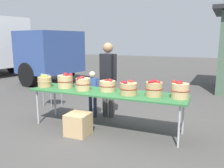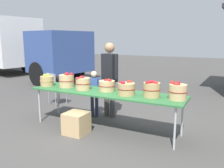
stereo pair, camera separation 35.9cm
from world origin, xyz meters
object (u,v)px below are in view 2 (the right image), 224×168
Objects in this scene: apple_basket_red_3 at (126,89)px; apple_basket_green_0 at (47,80)px; apple_basket_red_2 at (107,85)px; vendor_adult at (110,74)px; apple_basket_red_0 at (67,80)px; apple_basket_red_1 at (83,83)px; apple_basket_red_4 at (152,89)px; apple_basket_red_5 at (178,91)px; market_table at (105,93)px; child_customer at (94,90)px; box_truck at (13,44)px; folding_chair at (55,86)px; produce_crate at (76,123)px.

apple_basket_green_0 is at bearing -179.89° from apple_basket_red_3.
apple_basket_red_2 is 0.20× the size of vendor_adult.
apple_basket_red_2 is (0.94, 0.05, -0.03)m from apple_basket_red_0.
apple_basket_red_1 is 1.42m from apple_basket_red_4.
vendor_adult reaches higher than apple_basket_red_4.
apple_basket_red_3 is at bearing -174.57° from apple_basket_red_5.
apple_basket_red_0 reaches higher than apple_basket_red_2.
apple_basket_red_4 is 0.19× the size of vendor_adult.
apple_basket_red_4 reaches higher than market_table.
child_customer is (-0.58, 0.55, -0.10)m from market_table.
apple_basket_red_5 is 0.30× the size of child_customer.
market_table is 0.80m from child_customer.
box_truck reaches higher than apple_basket_red_3.
apple_basket_red_4 is 0.30× the size of child_customer.
apple_basket_red_5 is (2.32, -0.00, 0.00)m from apple_basket_red_0.
box_truck is at bearing -14.97° from folding_chair.
produce_crate is (0.22, -1.02, -0.42)m from child_customer.
apple_basket_red_0 reaches higher than apple_basket_red_3.
apple_basket_green_0 reaches higher than produce_crate.
apple_basket_red_0 is 0.82× the size of produce_crate.
apple_basket_red_2 is 1.04× the size of apple_basket_red_5.
apple_basket_red_4 is 1.54m from produce_crate.
apple_basket_red_0 is 0.39× the size of folding_chair.
apple_basket_red_4 is (0.93, -0.07, 0.03)m from apple_basket_red_2.
apple_basket_green_0 is at bearing 158.50° from produce_crate.
apple_basket_red_1 is at bearing 165.56° from folding_chair.
child_customer is at bearing 150.31° from apple_basket_red_3.
vendor_adult is at bearing -170.18° from folding_chair.
apple_basket_red_0 is 0.95m from apple_basket_red_2.
apple_basket_red_0 is at bearing 171.58° from apple_basket_red_1.
apple_basket_red_5 reaches higher than apple_basket_red_0.
box_truck is at bearing 146.18° from produce_crate.
apple_basket_red_2 reaches higher than folding_chair.
apple_basket_green_0 is 0.91× the size of apple_basket_red_3.
produce_crate is at bearing -153.17° from apple_basket_red_3.
apple_basket_green_0 is 0.35× the size of folding_chair.
apple_basket_red_4 reaches higher than apple_basket_red_1.
child_customer is (-0.32, -0.14, -0.37)m from vendor_adult.
apple_basket_green_0 is 0.74× the size of produce_crate.
folding_chair is at bearing 122.92° from apple_basket_green_0.
apple_basket_red_4 is (1.88, -0.02, -0.00)m from apple_basket_red_0.
box_truck is at bearing 144.35° from apple_basket_green_0.
apple_basket_red_2 is at bearing -17.67° from box_truck.
market_table is at bearing -18.12° from box_truck.
vendor_adult is (-0.73, 0.74, 0.12)m from apple_basket_red_3.
apple_basket_red_4 is 3.12m from folding_chair.
produce_crate is at bearing 87.49° from child_customer.
apple_basket_green_0 reaches higher than market_table.
box_truck reaches higher than folding_chair.
market_table is at bearing 3.93° from apple_basket_red_1.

